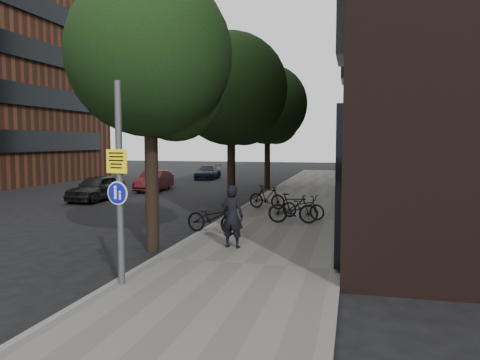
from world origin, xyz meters
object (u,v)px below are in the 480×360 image
(pedestrian, at_px, (232,216))
(parked_bike_facade_near, at_px, (303,207))
(signpost, at_px, (120,183))
(parked_car_near, at_px, (97,188))

(pedestrian, bearing_deg, parked_bike_facade_near, -97.35)
(signpost, xyz_separation_m, parked_car_near, (-8.07, 12.69, -1.52))
(signpost, height_order, pedestrian, signpost)
(parked_car_near, bearing_deg, parked_bike_facade_near, -16.27)
(parked_bike_facade_near, bearing_deg, signpost, -175.90)
(signpost, bearing_deg, parked_car_near, 130.67)
(pedestrian, xyz_separation_m, parked_car_near, (-9.43, 9.04, -0.33))
(pedestrian, distance_m, parked_bike_facade_near, 5.39)
(pedestrian, xyz_separation_m, parked_bike_facade_near, (1.37, 5.19, -0.40))
(signpost, xyz_separation_m, pedestrian, (1.36, 3.66, -1.19))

